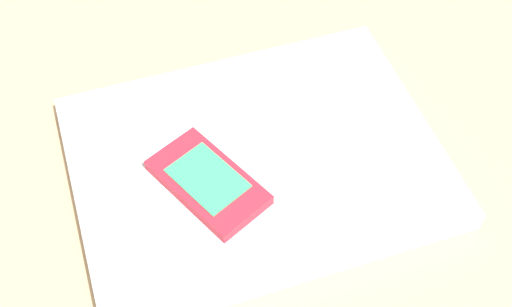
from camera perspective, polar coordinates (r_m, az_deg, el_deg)
desk_surface at (r=60.62cm, az=5.11°, el=-3.25°), size 120.00×80.00×3.00cm
laptop_closed at (r=59.33cm, az=-0.00°, el=-0.61°), size 36.64×31.45×1.92cm
cell_phone_on_laptop at (r=56.28cm, az=-4.07°, el=-2.41°), size 7.03×10.81×1.21cm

